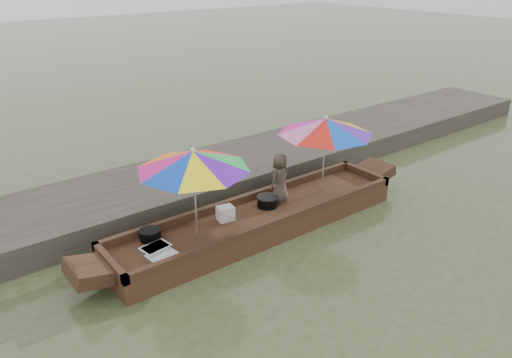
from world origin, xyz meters
TOP-DOWN VIEW (x-y plane):
  - water at (0.00, 0.00)m, footprint 80.00×80.00m
  - dock at (0.00, 2.20)m, footprint 22.00×2.20m
  - boat_hull at (0.00, 0.00)m, footprint 5.73×1.20m
  - cooking_pot at (-1.98, 0.36)m, footprint 0.35×0.35m
  - tray_crayfish at (-2.08, -0.02)m, footprint 0.48×0.37m
  - tray_scallop at (-2.08, -0.24)m, footprint 0.47×0.35m
  - charcoal_grill at (0.31, 0.15)m, footprint 0.38×0.38m
  - supply_bag at (-0.62, 0.17)m, footprint 0.31×0.26m
  - vendor at (0.61, 0.17)m, footprint 0.53×0.42m
  - umbrella_bow at (-1.31, 0.00)m, footprint 1.83×1.83m
  - umbrella_stern at (1.56, 0.00)m, footprint 2.12×2.12m

SIDE VIEW (x-z plane):
  - water at x=0.00m, z-range 0.00..0.00m
  - boat_hull at x=0.00m, z-range 0.00..0.35m
  - dock at x=0.00m, z-range 0.00..0.50m
  - tray_scallop at x=-2.08m, z-range 0.35..0.41m
  - tray_crayfish at x=-2.08m, z-range 0.35..0.44m
  - charcoal_grill at x=0.31m, z-range 0.35..0.53m
  - cooking_pot at x=-1.98m, z-range 0.35..0.53m
  - supply_bag at x=-0.62m, z-range 0.35..0.61m
  - vendor at x=0.61m, z-range 0.35..1.31m
  - umbrella_bow at x=-1.31m, z-range 0.35..1.90m
  - umbrella_stern at x=1.56m, z-range 0.35..1.90m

